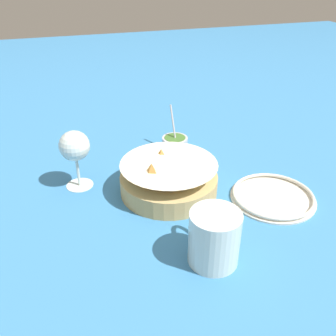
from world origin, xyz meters
The scene contains 6 objects.
ground_plane centered at (0.00, 0.00, 0.00)m, with size 4.00×4.00×0.00m, color teal.
food_basket centered at (-0.01, 0.00, 0.04)m, with size 0.23×0.23×0.10m.
sauce_cup centered at (0.19, -0.08, 0.02)m, with size 0.08×0.07×0.13m.
wine_glass centered at (0.08, 0.21, 0.11)m, with size 0.07×0.07×0.15m.
beer_mug centered at (-0.25, -0.01, 0.05)m, with size 0.14×0.10×0.11m.
side_plate centered at (-0.11, -0.23, 0.01)m, with size 0.20×0.20×0.01m.
Camera 1 is at (-0.73, 0.22, 0.51)m, focal length 40.00 mm.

